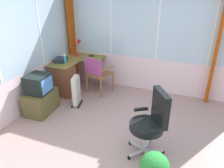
{
  "coord_description": "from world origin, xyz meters",
  "views": [
    {
      "loc": [
        -2.43,
        -0.79,
        2.37
      ],
      "look_at": [
        0.95,
        0.54,
        0.66
      ],
      "focal_mm": 34.43,
      "sensor_mm": 36.0,
      "label": 1
    }
  ],
  "objects_px": {
    "wooden_armchair": "(96,71)",
    "tv_remote": "(92,56)",
    "desk": "(65,77)",
    "office_chair": "(152,120)",
    "potted_plant": "(154,168)",
    "desk_lamp": "(79,45)",
    "space_heater": "(76,90)",
    "tv_on_stand": "(40,96)",
    "paper_tray": "(60,60)",
    "spray_bottle": "(65,58)"
  },
  "relations": [
    {
      "from": "desk",
      "to": "desk_lamp",
      "type": "distance_m",
      "value": 0.91
    },
    {
      "from": "spray_bottle",
      "to": "tv_on_stand",
      "type": "bearing_deg",
      "value": 179.5
    },
    {
      "from": "desk",
      "to": "space_heater",
      "type": "bearing_deg",
      "value": -125.09
    },
    {
      "from": "tv_remote",
      "to": "tv_on_stand",
      "type": "height_order",
      "value": "tv_on_stand"
    },
    {
      "from": "wooden_armchair",
      "to": "potted_plant",
      "type": "bearing_deg",
      "value": -139.32
    },
    {
      "from": "desk",
      "to": "desk_lamp",
      "type": "height_order",
      "value": "desk_lamp"
    },
    {
      "from": "desk_lamp",
      "to": "tv_remote",
      "type": "bearing_deg",
      "value": -83.39
    },
    {
      "from": "tv_on_stand",
      "to": "space_heater",
      "type": "xyz_separation_m",
      "value": [
        0.53,
        -0.51,
        -0.03
      ]
    },
    {
      "from": "tv_remote",
      "to": "space_heater",
      "type": "relative_size",
      "value": 0.23
    },
    {
      "from": "wooden_armchair",
      "to": "tv_remote",
      "type": "bearing_deg",
      "value": 36.45
    },
    {
      "from": "spray_bottle",
      "to": "office_chair",
      "type": "distance_m",
      "value": 2.63
    },
    {
      "from": "tv_remote",
      "to": "spray_bottle",
      "type": "distance_m",
      "value": 0.73
    },
    {
      "from": "paper_tray",
      "to": "space_heater",
      "type": "bearing_deg",
      "value": -124.79
    },
    {
      "from": "spray_bottle",
      "to": "potted_plant",
      "type": "bearing_deg",
      "value": -127.4
    },
    {
      "from": "wooden_armchair",
      "to": "space_heater",
      "type": "bearing_deg",
      "value": 163.55
    },
    {
      "from": "spray_bottle",
      "to": "wooden_armchair",
      "type": "bearing_deg",
      "value": -74.94
    },
    {
      "from": "desk_lamp",
      "to": "wooden_armchair",
      "type": "relative_size",
      "value": 0.46
    },
    {
      "from": "desk_lamp",
      "to": "office_chair",
      "type": "xyz_separation_m",
      "value": [
        -1.9,
        -2.24,
        -0.42
      ]
    },
    {
      "from": "wooden_armchair",
      "to": "tv_on_stand",
      "type": "relative_size",
      "value": 1.11
    },
    {
      "from": "desk_lamp",
      "to": "potted_plant",
      "type": "xyz_separation_m",
      "value": [
        -2.47,
        -2.41,
        -0.74
      ]
    },
    {
      "from": "office_chair",
      "to": "tv_remote",
      "type": "bearing_deg",
      "value": 44.84
    },
    {
      "from": "desk_lamp",
      "to": "tv_remote",
      "type": "relative_size",
      "value": 2.76
    },
    {
      "from": "tv_on_stand",
      "to": "potted_plant",
      "type": "xyz_separation_m",
      "value": [
        -0.91,
        -2.45,
        -0.08
      ]
    },
    {
      "from": "tv_remote",
      "to": "paper_tray",
      "type": "height_order",
      "value": "paper_tray"
    },
    {
      "from": "paper_tray",
      "to": "tv_on_stand",
      "type": "height_order",
      "value": "paper_tray"
    },
    {
      "from": "potted_plant",
      "to": "desk",
      "type": "bearing_deg",
      "value": 53.78
    },
    {
      "from": "desk_lamp",
      "to": "office_chair",
      "type": "relative_size",
      "value": 0.4
    },
    {
      "from": "spray_bottle",
      "to": "potted_plant",
      "type": "distance_m",
      "value": 3.13
    },
    {
      "from": "office_chair",
      "to": "potted_plant",
      "type": "xyz_separation_m",
      "value": [
        -0.57,
        -0.17,
        -0.31
      ]
    },
    {
      "from": "desk",
      "to": "wooden_armchair",
      "type": "xyz_separation_m",
      "value": [
        0.26,
        -0.69,
        0.17
      ]
    },
    {
      "from": "paper_tray",
      "to": "space_heater",
      "type": "height_order",
      "value": "paper_tray"
    },
    {
      "from": "desk",
      "to": "office_chair",
      "type": "height_order",
      "value": "office_chair"
    },
    {
      "from": "desk_lamp",
      "to": "space_heater",
      "type": "bearing_deg",
      "value": -155.75
    },
    {
      "from": "tv_on_stand",
      "to": "space_heater",
      "type": "bearing_deg",
      "value": -43.91
    },
    {
      "from": "tv_on_stand",
      "to": "space_heater",
      "type": "distance_m",
      "value": 0.73
    },
    {
      "from": "desk",
      "to": "spray_bottle",
      "type": "relative_size",
      "value": 5.39
    },
    {
      "from": "paper_tray",
      "to": "office_chair",
      "type": "bearing_deg",
      "value": -118.59
    },
    {
      "from": "tv_remote",
      "to": "paper_tray",
      "type": "relative_size",
      "value": 0.5
    },
    {
      "from": "spray_bottle",
      "to": "wooden_armchair",
      "type": "relative_size",
      "value": 0.24
    },
    {
      "from": "tv_remote",
      "to": "paper_tray",
      "type": "bearing_deg",
      "value": 116.97
    },
    {
      "from": "tv_remote",
      "to": "office_chair",
      "type": "bearing_deg",
      "value": -160.93
    },
    {
      "from": "wooden_armchair",
      "to": "desk_lamp",
      "type": "bearing_deg",
      "value": 57.04
    },
    {
      "from": "desk_lamp",
      "to": "potted_plant",
      "type": "distance_m",
      "value": 3.53
    },
    {
      "from": "wooden_armchair",
      "to": "potted_plant",
      "type": "distance_m",
      "value": 2.72
    },
    {
      "from": "desk",
      "to": "tv_on_stand",
      "type": "relative_size",
      "value": 1.45
    },
    {
      "from": "spray_bottle",
      "to": "office_chair",
      "type": "relative_size",
      "value": 0.21
    },
    {
      "from": "tv_remote",
      "to": "potted_plant",
      "type": "distance_m",
      "value": 3.3
    },
    {
      "from": "potted_plant",
      "to": "wooden_armchair",
      "type": "bearing_deg",
      "value": 40.68
    },
    {
      "from": "desk",
      "to": "office_chair",
      "type": "relative_size",
      "value": 1.12
    },
    {
      "from": "tv_on_stand",
      "to": "potted_plant",
      "type": "distance_m",
      "value": 2.62
    }
  ]
}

